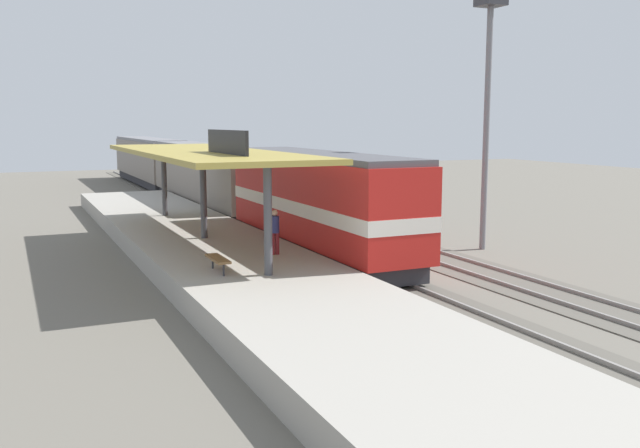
{
  "coord_description": "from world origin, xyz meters",
  "views": [
    {
      "loc": [
        -12.26,
        -28.82,
        5.89
      ],
      "look_at": [
        -1.38,
        -5.05,
        2.0
      ],
      "focal_mm": 38.5,
      "sensor_mm": 36.0,
      "label": 1
    }
  ],
  "objects_px": {
    "platform_bench": "(218,259)",
    "light_mast": "(489,66)",
    "person_waiting": "(275,230)",
    "locomotive": "(318,203)",
    "passenger_carriage_front": "(207,176)",
    "passenger_carriage_rear": "(148,160)"
  },
  "relations": [
    {
      "from": "passenger_carriage_front",
      "to": "person_waiting",
      "type": "relative_size",
      "value": 11.7
    },
    {
      "from": "locomotive",
      "to": "passenger_carriage_rear",
      "type": "bearing_deg",
      "value": 90.0
    },
    {
      "from": "light_mast",
      "to": "person_waiting",
      "type": "distance_m",
      "value": 12.85
    },
    {
      "from": "locomotive",
      "to": "platform_bench",
      "type": "bearing_deg",
      "value": -139.86
    },
    {
      "from": "passenger_carriage_rear",
      "to": "platform_bench",
      "type": "bearing_deg",
      "value": -97.79
    },
    {
      "from": "locomotive",
      "to": "passenger_carriage_front",
      "type": "height_order",
      "value": "locomotive"
    },
    {
      "from": "light_mast",
      "to": "person_waiting",
      "type": "relative_size",
      "value": 6.84
    },
    {
      "from": "light_mast",
      "to": "person_waiting",
      "type": "bearing_deg",
      "value": -172.05
    },
    {
      "from": "person_waiting",
      "to": "locomotive",
      "type": "bearing_deg",
      "value": 43.11
    },
    {
      "from": "platform_bench",
      "to": "light_mast",
      "type": "relative_size",
      "value": 0.15
    },
    {
      "from": "platform_bench",
      "to": "locomotive",
      "type": "distance_m",
      "value": 7.92
    },
    {
      "from": "passenger_carriage_front",
      "to": "person_waiting",
      "type": "bearing_deg",
      "value": -98.55
    },
    {
      "from": "platform_bench",
      "to": "locomotive",
      "type": "height_order",
      "value": "locomotive"
    },
    {
      "from": "platform_bench",
      "to": "passenger_carriage_rear",
      "type": "height_order",
      "value": "passenger_carriage_rear"
    },
    {
      "from": "passenger_carriage_rear",
      "to": "locomotive",
      "type": "bearing_deg",
      "value": -90.0
    },
    {
      "from": "platform_bench",
      "to": "person_waiting",
      "type": "distance_m",
      "value": 3.59
    },
    {
      "from": "locomotive",
      "to": "person_waiting",
      "type": "xyz_separation_m",
      "value": [
        -3.15,
        -2.95,
        -0.56
      ]
    },
    {
      "from": "locomotive",
      "to": "passenger_carriage_front",
      "type": "relative_size",
      "value": 0.72
    },
    {
      "from": "passenger_carriage_rear",
      "to": "light_mast",
      "type": "bearing_deg",
      "value": -79.02
    },
    {
      "from": "passenger_carriage_front",
      "to": "light_mast",
      "type": "bearing_deg",
      "value": -68.11
    },
    {
      "from": "platform_bench",
      "to": "light_mast",
      "type": "height_order",
      "value": "light_mast"
    },
    {
      "from": "locomotive",
      "to": "person_waiting",
      "type": "relative_size",
      "value": 8.44
    }
  ]
}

